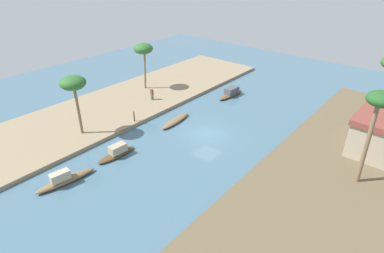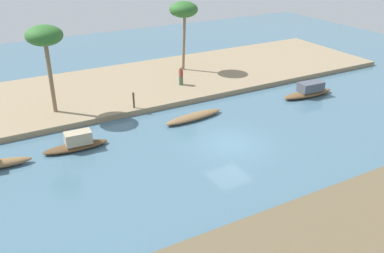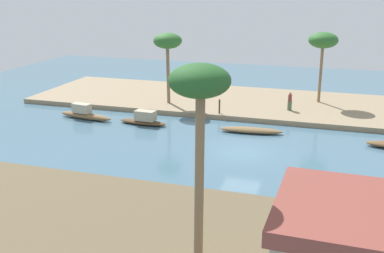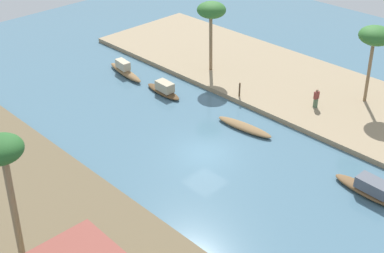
# 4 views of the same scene
# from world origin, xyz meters

# --- Properties ---
(river_water) EXTENTS (70.80, 70.80, 0.00)m
(river_water) POSITION_xyz_m (0.00, 0.00, 0.00)
(river_water) COLOR #476B7F
(river_water) RESTS_ON ground
(riverbank_left) EXTENTS (44.84, 11.67, 0.41)m
(riverbank_left) POSITION_xyz_m (0.00, -12.98, 0.20)
(riverbank_left) COLOR #937F60
(riverbank_left) RESTS_ON ground
(sampan_upstream_small) EXTENTS (4.83, 1.47, 0.42)m
(sampan_upstream_small) POSITION_xyz_m (0.20, -4.43, 0.21)
(sampan_upstream_small) COLOR brown
(sampan_upstream_small) RESTS_ON river_water
(sampan_open_hull) EXTENTS (4.84, 1.42, 1.19)m
(sampan_open_hull) POSITION_xyz_m (-10.43, -3.91, 0.46)
(sampan_open_hull) COLOR brown
(sampan_open_hull) RESTS_ON river_water
(sampan_foreground) EXTENTS (4.07, 1.30, 1.15)m
(sampan_foreground) POSITION_xyz_m (8.80, -4.05, 0.42)
(sampan_foreground) COLOR brown
(sampan_foreground) RESTS_ON river_water
(person_on_near_bank) EXTENTS (0.41, 0.45, 1.58)m
(person_on_near_bank) POSITION_xyz_m (-1.96, -10.54, 1.08)
(person_on_near_bank) COLOR #4C664C
(person_on_near_bank) RESTS_ON riverbank_left
(mooring_post) EXTENTS (0.14, 0.14, 1.21)m
(mooring_post) POSITION_xyz_m (3.52, -7.68, 1.01)
(mooring_post) COLOR #4C3823
(mooring_post) RESTS_ON riverbank_left
(palm_tree_left_near) EXTENTS (2.60, 2.60, 6.36)m
(palm_tree_left_near) POSITION_xyz_m (-4.19, -14.15, 5.94)
(palm_tree_left_near) COLOR #7F6647
(palm_tree_left_near) RESTS_ON riverbank_left
(palm_tree_left_far) EXTENTS (2.53, 2.53, 6.31)m
(palm_tree_left_far) POSITION_xyz_m (8.83, -9.79, 5.88)
(palm_tree_left_far) COLOR #7F6647
(palm_tree_left_far) RESTS_ON riverbank_left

